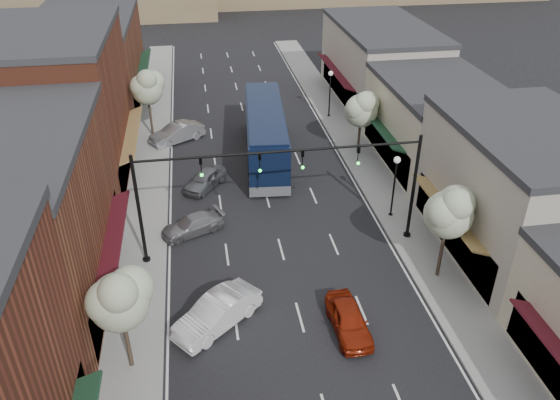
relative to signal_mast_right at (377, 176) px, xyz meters
name	(u,v)px	position (x,y,z in m)	size (l,w,h in m)	color
ground	(308,346)	(-5.62, -8.00, -4.62)	(160.00, 160.00, 0.00)	black
sidewalk_left	(148,177)	(-14.02, 10.50, -4.55)	(2.80, 73.00, 0.15)	gray
sidewalk_right	(364,161)	(2.78, 10.50, -4.55)	(2.80, 73.00, 0.15)	gray
curb_left	(167,176)	(-12.62, 10.50, -4.55)	(0.25, 73.00, 0.17)	gray
curb_right	(347,162)	(1.38, 10.50, -4.55)	(0.25, 73.00, 0.17)	gray
bldg_left_midnear	(6,224)	(-19.85, -2.00, 0.03)	(10.14, 14.10, 9.40)	brown
bldg_left_midfar	(56,108)	(-19.86, 12.00, 0.78)	(10.14, 14.10, 10.90)	brown
bldg_left_far	(90,60)	(-19.84, 28.00, -0.46)	(10.14, 18.10, 8.40)	brown
bldg_right_midnear	(522,192)	(8.10, -2.00, -0.72)	(9.14, 12.10, 7.90)	#ACA393
bldg_right_midfar	(436,123)	(8.08, 10.00, -1.46)	(9.14, 12.10, 6.40)	beige
bldg_right_far	(379,63)	(8.09, 24.00, -0.96)	(9.14, 16.10, 7.40)	#ACA393
signal_mast_right	(377,176)	(0.00, 0.00, 0.00)	(8.22, 0.46, 7.00)	black
signal_mast_left	(181,191)	(-11.24, 0.00, 0.00)	(8.22, 0.46, 7.00)	black
tree_right_near	(450,211)	(2.73, -4.05, -0.17)	(2.85, 2.65, 5.95)	#47382B
tree_right_far	(362,108)	(2.73, 11.95, -0.63)	(2.85, 2.65, 5.43)	#47382B
tree_left_near	(120,298)	(-13.87, -8.05, -0.40)	(2.85, 2.65, 5.69)	#47382B
tree_left_far	(147,86)	(-13.87, 17.95, -0.02)	(2.85, 2.65, 6.13)	#47382B
lamp_post_near	(395,177)	(2.18, 2.50, -1.62)	(0.44, 0.44, 4.44)	black
lamp_post_far	(330,86)	(2.18, 20.00, -1.62)	(0.44, 0.44, 4.44)	black
coach_bus	(265,133)	(-4.82, 12.61, -2.51)	(4.08, 13.53, 4.07)	black
red_hatchback	(349,320)	(-3.42, -7.28, -3.93)	(1.63, 4.06, 1.38)	maroon
parked_car_b	(217,313)	(-9.82, -5.86, -3.81)	(1.71, 4.91, 1.62)	silver
parked_car_c	(193,225)	(-10.86, 2.67, -4.03)	(1.65, 4.05, 1.18)	gray
parked_car_d	(205,179)	(-9.82, 8.40, -3.96)	(1.57, 3.91, 1.33)	slate
parked_car_e	(177,133)	(-11.82, 16.78, -3.84)	(1.65, 4.72, 1.56)	#9D9DA2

